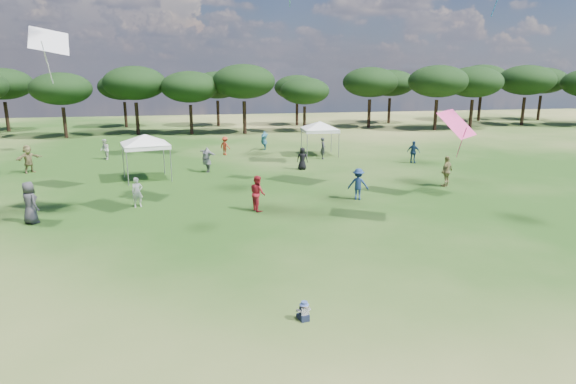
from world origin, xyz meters
TOP-DOWN VIEW (x-y plane):
  - ground at (0.00, 0.00)m, footprint 140.00×140.00m
  - tree_line at (2.39, 47.41)m, footprint 108.78×17.63m
  - tent_left at (-5.54, 21.61)m, footprint 5.47×5.47m
  - tent_right at (7.65, 28.38)m, footprint 5.57×5.57m
  - toddler at (0.12, 2.12)m, footprint 0.40×0.44m
  - festival_crowd at (-1.78, 22.31)m, footprint 30.50×20.60m

SIDE VIEW (x-z plane):
  - ground at x=0.00m, z-range 0.00..0.00m
  - toddler at x=0.12m, z-range -0.03..0.54m
  - festival_crowd at x=-1.78m, z-range -0.10..1.83m
  - tent_right at x=7.65m, z-range 1.13..4.23m
  - tent_left at x=-5.54m, z-range 1.18..4.38m
  - tree_line at x=2.39m, z-range 1.54..9.31m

